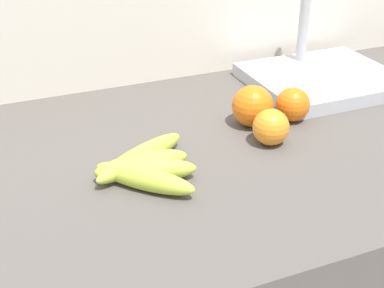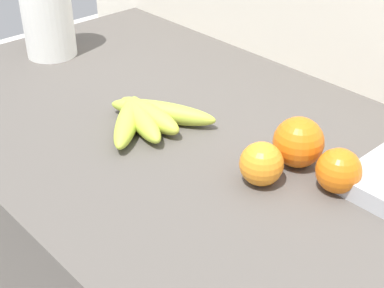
% 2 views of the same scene
% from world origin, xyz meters
% --- Properties ---
extents(wall_back, '(1.90, 0.06, 1.30)m').
position_xyz_m(wall_back, '(0.00, 0.38, 0.65)').
color(wall_back, silver).
rests_on(wall_back, ground).
extents(banana_bunch, '(0.20, 0.21, 0.04)m').
position_xyz_m(banana_bunch, '(-0.19, -0.05, 0.91)').
color(banana_bunch, '#B6CC3F').
rests_on(banana_bunch, counter).
extents(orange_back_right, '(0.07, 0.07, 0.07)m').
position_xyz_m(orange_back_right, '(0.07, -0.03, 0.92)').
color(orange_back_right, orange).
rests_on(orange_back_right, counter).
extents(orange_front, '(0.08, 0.08, 0.08)m').
position_xyz_m(orange_front, '(0.07, 0.06, 0.93)').
color(orange_front, orange).
rests_on(orange_front, counter).
extents(orange_back_left, '(0.07, 0.07, 0.07)m').
position_xyz_m(orange_back_left, '(0.16, 0.05, 0.92)').
color(orange_back_left, orange).
rests_on(orange_back_left, counter).
extents(paper_towel_roll, '(0.11, 0.11, 0.28)m').
position_xyz_m(paper_towel_roll, '(-0.61, 0.00, 1.01)').
color(paper_towel_roll, white).
rests_on(paper_towel_roll, counter).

